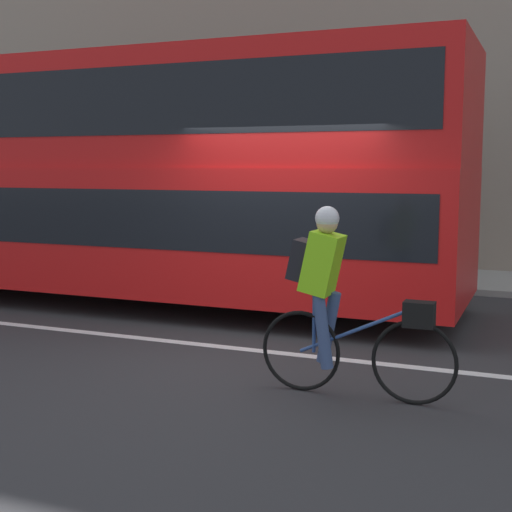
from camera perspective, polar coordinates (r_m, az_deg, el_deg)
ground_plane at (r=8.13m, az=0.43°, el=-7.31°), size 80.00×80.00×0.00m
road_center_line at (r=7.98m, az=-0.00°, el=-7.55°), size 50.00×0.14×0.01m
sidewalk_curb at (r=13.17m, az=9.27°, el=-1.53°), size 60.00×2.27×0.10m
building_facade at (r=14.49m, az=10.88°, el=17.02°), size 60.00×0.30×9.06m
bus at (r=10.81m, az=-10.59°, el=6.78°), size 9.97×2.54×3.55m
cyclist_on_bike at (r=6.34m, az=6.49°, el=-3.16°), size 1.77×0.32×1.69m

